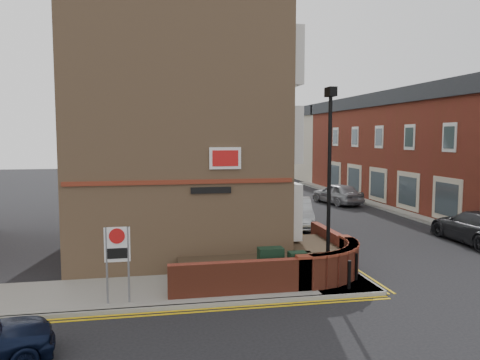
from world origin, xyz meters
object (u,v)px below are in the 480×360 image
object	(u,v)px
lamppost	(329,184)
silver_car_near	(296,213)
utility_cabinet_large	(271,266)
zone_sign	(117,251)

from	to	relation	value
lamppost	silver_car_near	xyz separation A→B (m)	(2.00, 9.77, -2.58)
utility_cabinet_large	zone_sign	distance (m)	4.86
lamppost	utility_cabinet_large	size ratio (longest dim) A/B	5.25
zone_sign	silver_car_near	xyz separation A→B (m)	(8.60, 10.48, -0.88)
lamppost	zone_sign	xyz separation A→B (m)	(-6.60, -0.70, -1.70)
zone_sign	silver_car_near	bearing A→B (deg)	50.62
utility_cabinet_large	zone_sign	xyz separation A→B (m)	(-4.70, -0.80, 0.92)
utility_cabinet_large	lamppost	bearing A→B (deg)	-3.01
zone_sign	silver_car_near	world-z (taller)	zone_sign
lamppost	zone_sign	distance (m)	6.85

